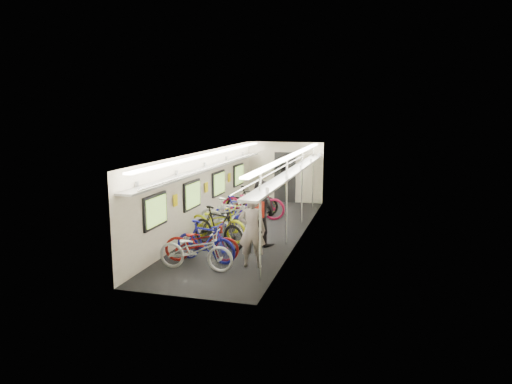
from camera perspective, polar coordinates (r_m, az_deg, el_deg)
The scene contains 15 objects.
train_car_shell at distance 14.11m, azimuth -1.21°, elevation 2.24°, with size 10.00×10.00×10.00m.
bicycle_0 at distance 10.48m, azimuth -7.54°, elevation -7.19°, with size 0.62×1.78×0.93m, color #B6B7BB.
bicycle_1 at distance 11.01m, azimuth -6.36°, elevation -6.16°, with size 0.47×1.66×1.00m, color navy.
bicycle_2 at distance 11.05m, azimuth -6.80°, elevation -6.27°, with size 0.62×1.79×0.94m, color maroon.
bicycle_3 at distance 12.12m, azimuth -4.77°, elevation -4.42°, with size 0.51×1.81×1.09m, color black.
bicycle_4 at distance 12.83m, azimuth -4.84°, elevation -3.79°, with size 0.67×1.93×1.02m, color #BEC412.
bicycle_5 at distance 13.13m, azimuth -3.12°, elevation -3.20°, with size 0.53×1.87×1.13m, color silver.
bicycle_6 at distance 13.48m, azimuth -3.10°, elevation -2.93°, with size 0.72×2.08×1.09m, color #A3A3A7.
bicycle_7 at distance 14.24m, azimuth -2.12°, elevation -2.42°, with size 0.47×1.67×1.00m, color #181890.
bicycle_8 at distance 15.27m, azimuth -0.39°, elevation -1.32°, with size 0.75×2.16×1.13m, color maroon.
bicycle_9 at distance 15.62m, azimuth -0.50°, elevation -1.17°, with size 0.51×1.80×1.08m, color black.
bicycle_10 at distance 15.84m, azimuth -0.67°, elevation -1.20°, with size 0.65×1.87×0.98m, color #B8B811.
passenger_near at distance 10.47m, azimuth -0.50°, elevation -4.85°, with size 0.63×0.41×1.73m, color gray.
passenger_mid at distance 12.27m, azimuth 0.58°, elevation -2.55°, with size 0.87×0.67×1.78m, color black.
backpack at distance 10.74m, azimuth 0.26°, elevation -2.21°, with size 0.26×0.14×0.38m, color #B11F11.
Camera 1 is at (3.57, -12.71, 3.52)m, focal length 32.00 mm.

